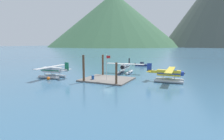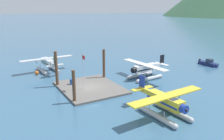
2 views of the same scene
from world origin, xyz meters
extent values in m
plane|color=#38607F|center=(0.00, 0.00, 0.00)|extent=(1200.00, 1200.00, 0.00)
cube|color=#66605B|center=(0.00, 0.00, 0.15)|extent=(10.59, 8.83, 0.30)
cylinder|color=brown|center=(-3.44, -4.16, 2.87)|extent=(0.47, 0.47, 5.75)
cylinder|color=brown|center=(4.03, -4.03, 2.25)|extent=(0.45, 0.45, 4.50)
cylinder|color=brown|center=(-3.36, 4.28, 2.67)|extent=(0.46, 0.46, 5.33)
cylinder|color=silver|center=(0.50, -1.28, 2.97)|extent=(0.08, 0.08, 5.34)
cube|color=red|center=(0.95, -1.28, 5.29)|extent=(0.90, 0.03, 0.56)
sphere|color=gold|center=(0.50, -1.28, 5.69)|extent=(0.10, 0.10, 0.10)
cylinder|color=#1E4C99|center=(-2.45, -2.12, 0.74)|extent=(0.58, 0.58, 0.88)
torus|color=#1E4C99|center=(-2.45, -2.12, 0.74)|extent=(0.62, 0.62, 0.04)
sphere|color=orange|center=(-11.92, -5.67, 0.37)|extent=(0.74, 0.74, 0.74)
cylinder|color=#B7BABF|center=(-12.94, -4.45, 0.32)|extent=(5.63, 1.07, 0.64)
sphere|color=#B7BABF|center=(-15.73, -4.67, 0.32)|extent=(0.64, 0.64, 0.64)
cylinder|color=#B7BABF|center=(-13.13, -1.96, 0.32)|extent=(5.63, 1.07, 0.64)
sphere|color=#B7BABF|center=(-15.92, -2.18, 0.32)|extent=(0.64, 0.64, 0.64)
cylinder|color=#B7BABF|center=(-14.13, -4.55, 0.99)|extent=(0.10, 0.10, 0.70)
cylinder|color=#B7BABF|center=(-11.74, -4.36, 0.99)|extent=(0.10, 0.10, 0.70)
cylinder|color=#B7BABF|center=(-14.33, -2.05, 0.99)|extent=(0.10, 0.10, 0.70)
cylinder|color=#B7BABF|center=(-11.93, -1.87, 0.99)|extent=(0.10, 0.10, 0.70)
cube|color=silver|center=(-13.03, -3.21, 1.94)|extent=(4.88, 1.61, 1.20)
cube|color=#196B47|center=(-13.03, -3.21, 1.84)|extent=(4.79, 1.62, 0.24)
cube|color=#283347|center=(-14.11, -3.29, 2.27)|extent=(1.18, 1.14, 0.56)
cube|color=silver|center=(-13.33, -3.23, 2.61)|extent=(2.20, 10.48, 0.14)
cylinder|color=#196B47|center=(-13.16, -5.42, 2.27)|extent=(0.13, 0.63, 0.84)
cylinder|color=#196B47|center=(-13.50, -1.04, 2.27)|extent=(0.13, 0.63, 0.84)
cylinder|color=#196B47|center=(-15.73, -3.42, 1.94)|extent=(0.67, 1.00, 0.96)
cone|color=black|center=(-16.17, -3.45, 1.94)|extent=(0.38, 0.39, 0.36)
cube|color=silver|center=(-9.79, -2.96, 2.04)|extent=(2.23, 0.61, 0.56)
cube|color=#196B47|center=(-8.90, -2.89, 2.89)|extent=(1.01, 0.20, 1.90)
cube|color=silver|center=(-9.00, -2.89, 2.14)|extent=(1.04, 3.25, 0.10)
cylinder|color=#B7BABF|center=(12.72, 4.99, 0.32)|extent=(5.62, 0.92, 0.64)
sphere|color=#B7BABF|center=(15.52, 5.13, 0.32)|extent=(0.64, 0.64, 0.64)
cylinder|color=#B7BABF|center=(12.84, 2.50, 0.32)|extent=(5.62, 0.92, 0.64)
sphere|color=#B7BABF|center=(15.64, 2.64, 0.32)|extent=(0.64, 0.64, 0.64)
cylinder|color=#B7BABF|center=(13.92, 5.05, 0.99)|extent=(0.10, 0.10, 0.70)
cylinder|color=#B7BABF|center=(11.52, 4.93, 0.99)|extent=(0.10, 0.10, 0.70)
cylinder|color=#B7BABF|center=(14.04, 2.56, 0.99)|extent=(0.10, 0.10, 0.70)
cylinder|color=#B7BABF|center=(11.65, 2.44, 0.99)|extent=(0.10, 0.10, 0.70)
cube|color=yellow|center=(12.78, 3.75, 1.94)|extent=(4.86, 1.48, 1.20)
cube|color=#1E389E|center=(12.78, 3.75, 1.84)|extent=(4.76, 1.49, 0.24)
cube|color=#283347|center=(13.86, 3.80, 2.27)|extent=(1.15, 1.11, 0.56)
cube|color=yellow|center=(13.08, 3.76, 2.61)|extent=(1.92, 10.46, 0.14)
cylinder|color=#1E389E|center=(12.97, 5.96, 2.27)|extent=(0.11, 0.63, 0.84)
cylinder|color=#1E389E|center=(13.19, 1.56, 2.27)|extent=(0.11, 0.63, 0.84)
cylinder|color=#1E389E|center=(15.48, 3.88, 1.94)|extent=(0.65, 0.99, 0.96)
cone|color=black|center=(15.93, 3.90, 1.94)|extent=(0.37, 0.38, 0.36)
cube|color=yellow|center=(9.54, 3.58, 2.04)|extent=(2.22, 0.55, 0.56)
cube|color=#1E389E|center=(8.64, 3.54, 2.89)|extent=(1.00, 0.17, 1.90)
cube|color=yellow|center=(8.74, 3.54, 2.14)|extent=(0.96, 3.24, 0.10)
cylinder|color=#B7BABF|center=(1.45, 10.85, 0.32)|extent=(1.10, 5.63, 0.64)
sphere|color=#B7BABF|center=(1.68, 8.06, 0.32)|extent=(0.64, 0.64, 0.64)
cylinder|color=#B7BABF|center=(-1.05, 10.64, 0.32)|extent=(1.10, 5.63, 0.64)
sphere|color=#B7BABF|center=(-0.81, 7.85, 0.32)|extent=(0.64, 0.64, 0.64)
cylinder|color=#B7BABF|center=(1.54, 9.65, 0.99)|extent=(0.10, 0.10, 0.70)
cylinder|color=#B7BABF|center=(1.35, 12.04, 0.99)|extent=(0.10, 0.10, 0.70)
cylinder|color=#B7BABF|center=(-0.95, 9.45, 0.99)|extent=(0.10, 0.10, 0.70)
cylinder|color=#B7BABF|center=(-1.15, 11.84, 0.99)|extent=(0.10, 0.10, 0.70)
cube|color=white|center=(0.20, 10.75, 1.94)|extent=(1.63, 4.89, 1.20)
cube|color=black|center=(0.20, 10.75, 1.84)|extent=(1.64, 4.79, 0.24)
cube|color=#283347|center=(0.29, 9.67, 2.27)|extent=(1.14, 1.18, 0.56)
cube|color=white|center=(0.22, 10.45, 2.61)|extent=(10.48, 2.25, 0.14)
cylinder|color=black|center=(2.42, 10.63, 2.27)|extent=(0.63, 0.13, 0.84)
cylinder|color=black|center=(-1.97, 10.26, 2.27)|extent=(0.63, 0.13, 0.84)
cylinder|color=black|center=(0.42, 8.05, 1.94)|extent=(1.01, 0.68, 0.96)
cone|color=black|center=(0.46, 7.61, 1.94)|extent=(0.39, 0.38, 0.36)
cube|color=white|center=(-0.07, 13.98, 2.04)|extent=(0.62, 2.23, 0.56)
cube|color=black|center=(-0.14, 14.88, 2.89)|extent=(0.20, 1.01, 1.90)
cube|color=white|center=(-0.13, 14.78, 2.14)|extent=(3.26, 1.06, 0.10)
cube|color=navy|center=(-0.53, 28.88, 0.35)|extent=(4.21, 1.53, 0.70)
sphere|color=navy|center=(1.57, 28.87, 0.35)|extent=(0.70, 0.70, 0.70)
cube|color=#283347|center=(-0.23, 28.88, 1.10)|extent=(1.21, 1.11, 0.80)
cube|color=black|center=(-2.81, 28.90, 0.60)|extent=(0.32, 0.36, 0.80)
camera|label=1|loc=(18.16, -36.06, 8.06)|focal=29.33mm
camera|label=2|loc=(30.09, -13.14, 12.05)|focal=35.29mm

